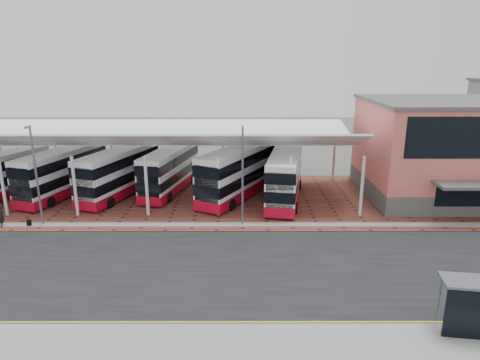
# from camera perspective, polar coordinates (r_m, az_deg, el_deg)

# --- Properties ---
(ground) EXTENTS (140.00, 140.00, 0.00)m
(ground) POSITION_cam_1_polar(r_m,az_deg,el_deg) (28.79, -3.64, -10.82)
(ground) COLOR #51544E
(road) EXTENTS (120.00, 14.00, 0.02)m
(road) POSITION_cam_1_polar(r_m,az_deg,el_deg) (27.90, -3.77, -11.73)
(road) COLOR black
(road) RESTS_ON ground
(forecourt) EXTENTS (72.00, 16.00, 0.06)m
(forecourt) POSITION_cam_1_polar(r_m,az_deg,el_deg) (40.74, 0.27, -2.47)
(forecourt) COLOR brown
(forecourt) RESTS_ON ground
(sidewalk) EXTENTS (120.00, 4.00, 0.14)m
(sidewalk) POSITION_cam_1_polar(r_m,az_deg,el_deg) (21.15, -5.22, -21.77)
(sidewalk) COLOR gray
(sidewalk) RESTS_ON ground
(north_kerb) EXTENTS (120.00, 0.80, 0.14)m
(north_kerb) POSITION_cam_1_polar(r_m,az_deg,el_deg) (34.39, -3.02, -6.03)
(north_kerb) COLOR gray
(north_kerb) RESTS_ON ground
(yellow_line_near) EXTENTS (120.00, 0.12, 0.01)m
(yellow_line_near) POSITION_cam_1_polar(r_m,az_deg,el_deg) (22.78, -4.76, -18.77)
(yellow_line_near) COLOR gold
(yellow_line_near) RESTS_ON road
(yellow_line_far) EXTENTS (120.00, 0.12, 0.01)m
(yellow_line_far) POSITION_cam_1_polar(r_m,az_deg,el_deg) (23.02, -4.70, -18.35)
(yellow_line_far) COLOR gold
(yellow_line_far) RESTS_ON road
(canopy) EXTENTS (37.00, 11.63, 7.07)m
(canopy) POSITION_cam_1_polar(r_m,az_deg,el_deg) (40.94, -11.05, 5.66)
(canopy) COLOR silver
(canopy) RESTS_ON ground
(terminal) EXTENTS (18.40, 14.40, 9.25)m
(terminal) POSITION_cam_1_polar(r_m,az_deg,el_deg) (45.64, 27.73, 3.71)
(terminal) COLOR #504E4C
(terminal) RESTS_ON ground
(lamp_west) EXTENTS (0.16, 0.90, 8.07)m
(lamp_west) POSITION_cam_1_polar(r_m,az_deg,el_deg) (36.61, -25.58, 0.82)
(lamp_west) COLOR #5C5F63
(lamp_west) RESTS_ON ground
(lamp_east) EXTENTS (0.16, 0.90, 8.07)m
(lamp_east) POSITION_cam_1_polar(r_m,az_deg,el_deg) (33.04, 0.34, 0.92)
(lamp_east) COLOR #5C5F63
(lamp_east) RESTS_ON ground
(bus_0) EXTENTS (5.76, 10.33, 4.18)m
(bus_0) POSITION_cam_1_polar(r_m,az_deg,el_deg) (46.45, -29.18, 0.49)
(bus_0) COLOR white
(bus_0) RESTS_ON forecourt
(bus_1) EXTENTS (5.63, 11.06, 4.45)m
(bus_1) POSITION_cam_1_polar(r_m,az_deg,el_deg) (44.52, -22.54, 0.90)
(bus_1) COLOR white
(bus_1) RESTS_ON forecourt
(bus_2) EXTENTS (5.91, 11.05, 4.46)m
(bus_2) POSITION_cam_1_polar(r_m,az_deg,el_deg) (42.68, -15.79, 0.92)
(bus_2) COLOR white
(bus_2) RESTS_ON forecourt
(bus_3) EXTENTS (4.70, 10.61, 4.26)m
(bus_3) POSITION_cam_1_polar(r_m,az_deg,el_deg) (42.86, -9.31, 1.25)
(bus_3) COLOR white
(bus_3) RESTS_ON forecourt
(bus_4) EXTENTS (7.77, 11.44, 4.76)m
(bus_4) POSITION_cam_1_polar(r_m,az_deg,el_deg) (40.58, -0.22, 0.99)
(bus_4) COLOR white
(bus_4) RESTS_ON forecourt
(bus_5) EXTENTS (4.50, 11.36, 4.57)m
(bus_5) POSITION_cam_1_polar(r_m,az_deg,el_deg) (39.86, 6.01, 0.47)
(bus_5) COLOR white
(bus_5) RESTS_ON forecourt
(pedestrian) EXTENTS (0.60, 0.77, 1.87)m
(pedestrian) POSITION_cam_1_polar(r_m,az_deg,el_deg) (38.71, -29.22, -4.12)
(pedestrian) COLOR black
(pedestrian) RESTS_ON forecourt
(suitcase) EXTENTS (0.31, 0.22, 0.54)m
(suitcase) POSITION_cam_1_polar(r_m,az_deg,el_deg) (37.94, -26.30, -5.18)
(suitcase) COLOR black
(suitcase) RESTS_ON forecourt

